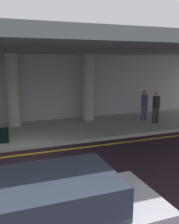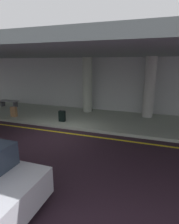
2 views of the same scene
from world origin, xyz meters
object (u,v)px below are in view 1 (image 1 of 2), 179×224
Objects in this scene: support_column_left_mid at (88,88)px; traveler_with_luggage at (156,105)px; car_silver at (52,219)px; person_waiting_for_ride at (145,103)px; suitcase_upright_secondary at (4,135)px; support_column_far_left at (13,90)px.

traveler_with_luggage is at bearing -32.94° from support_column_left_mid.
person_waiting_for_ride reaches higher than car_silver.
car_silver is at bearing 15.56° from traveler_with_luggage.
car_silver is 4.56× the size of suitcase_upright_secondary.
support_column_far_left is 2.17× the size of traveler_with_luggage.
support_column_far_left and support_column_left_mid have the same top height.
traveler_with_luggage reaches higher than car_silver.
support_column_far_left is 3.12m from suitcase_upright_secondary.
suitcase_upright_secondary is (-0.60, -2.66, -1.51)m from support_column_far_left.
support_column_far_left is 7.44m from traveler_with_luggage.
person_waiting_for_ride is at bearing 36.47° from suitcase_upright_secondary.
suitcase_upright_secondary is (-7.51, -1.45, -0.65)m from person_waiting_for_ride.
support_column_left_mid is 0.89× the size of car_silver.
person_waiting_for_ride is (6.91, -1.21, -0.86)m from support_column_far_left.
support_column_left_mid is 3.26m from person_waiting_for_ride.
traveler_with_luggage is (3.11, -2.01, -0.86)m from support_column_left_mid.
traveler_with_luggage is 7.76m from suitcase_upright_secondary.
support_column_left_mid reaches higher than person_waiting_for_ride.
suitcase_upright_secondary is at bearing -24.73° from traveler_with_luggage.
support_column_far_left is 4.06× the size of suitcase_upright_secondary.
support_column_far_left reaches higher than person_waiting_for_ride.
person_waiting_for_ride is (6.90, 7.92, 0.40)m from car_silver.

